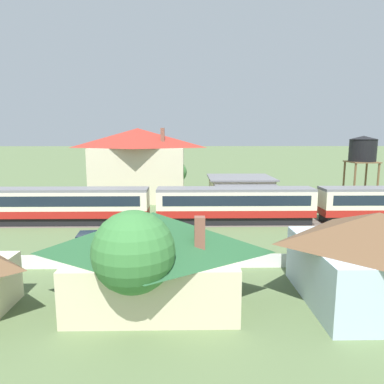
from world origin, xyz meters
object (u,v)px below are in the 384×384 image
Objects in this scene: passenger_train at (237,204)px; parked_car_green at (87,240)px; cottage_dark_green_roof at (154,257)px; yard_tree_0 at (176,172)px; cottage_brown_roof_2 at (376,256)px; water_tower at (363,150)px; station_building at (240,190)px; yard_tree_1 at (134,252)px; station_house_red_roof at (138,164)px.

passenger_train reaches higher than parked_car_green.
yard_tree_0 is at bearing 89.38° from cottage_dark_green_roof.
water_tower is at bearing 64.56° from cottage_brown_roof_2.
water_tower reaches higher than parked_car_green.
station_building is 18.15m from water_tower.
yard_tree_1 reaches higher than station_building.
yard_tree_1 is (-13.53, -2.65, 1.25)m from cottage_brown_roof_2.
yard_tree_0 is (5.63, -0.23, -1.30)m from station_house_red_roof.
cottage_brown_roof_2 is (18.09, -32.58, -2.79)m from station_house_red_roof.
station_house_red_roof is 37.37m from cottage_brown_roof_2.
passenger_train is 16.63m from parked_car_green.
station_building is at bearing -11.81° from station_house_red_roof.
passenger_train is 22.81m from yard_tree_1.
yard_tree_0 reaches higher than cottage_dark_green_roof.
parked_car_green is 14.85m from yard_tree_1.
passenger_train reaches higher than station_building.
water_tower is (32.08, -3.17, 2.09)m from station_house_red_roof.
cottage_dark_green_roof is (-26.80, -29.42, -4.83)m from water_tower.
yard_tree_1 is at bearing -168.93° from cottage_brown_roof_2.
yard_tree_0 reaches higher than parked_car_green.
passenger_train is 8.90× the size of yard_tree_1.
cottage_dark_green_roof is at bearing -90.62° from yard_tree_0.
cottage_dark_green_roof is at bearing 74.71° from yard_tree_1.
station_house_red_roof is at bearing 97.37° from yard_tree_1.
water_tower is at bearing -0.21° from station_building.
water_tower is 32.94m from cottage_brown_roof_2.
yard_tree_1 is at bearing -107.74° from station_building.
yard_tree_0 is at bearing 88.25° from yard_tree_1.
yard_tree_0 reaches higher than station_building.
passenger_train is at bearing 68.68° from yard_tree_1.
passenger_train is 20.03m from cottage_dark_green_roof.
station_building is 1.12× the size of cottage_brown_roof_2.
station_building is 29.67m from cottage_brown_roof_2.
station_building is 25.21m from parked_car_green.
passenger_train is at bearing 105.86° from cottage_brown_roof_2.
cottage_dark_green_roof reaches higher than parked_car_green.
yard_tree_1 reaches higher than cottage_brown_roof_2.
station_house_red_roof is 1.50× the size of water_tower.
cottage_dark_green_roof reaches higher than cottage_brown_roof_2.
passenger_train is 5.47× the size of cottage_dark_green_roof.
yard_tree_0 is (7.23, 21.93, 3.68)m from parked_car_green.
water_tower reaches higher than station_building.
yard_tree_0 is at bearing 117.51° from passenger_train.
water_tower is at bearing -5.64° from station_house_red_roof.
cottage_dark_green_roof is (-9.56, -29.49, 0.84)m from station_building.
yard_tree_1 is at bearing -111.32° from passenger_train.
cottage_brown_roof_2 is at bearing -83.70° from station_building.
station_building is at bearing 72.04° from cottage_dark_green_roof.
cottage_brown_roof_2 is at bearing -68.93° from yard_tree_0.
passenger_train is at bearing -62.49° from yard_tree_0.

